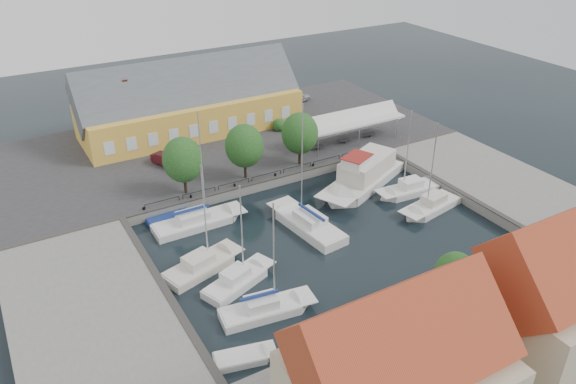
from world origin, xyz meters
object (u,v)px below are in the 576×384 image
object	(u,v)px
car_silver	(298,98)
car_red	(168,160)
trawler	(363,176)
west_boat_a	(197,223)
warehouse	(185,106)
east_boat_a	(408,191)
west_boat_b	(202,267)
launch_sw	(244,359)
launch_nw	(169,221)
east_boat_b	(431,207)
west_boat_d	(265,311)
center_sailboat	(307,225)
tent_canopy	(351,122)
west_boat_c	(238,282)

from	to	relation	value
car_silver	car_red	world-z (taller)	car_red
trawler	west_boat_a	world-z (taller)	west_boat_a
warehouse	east_boat_a	bearing A→B (deg)	-60.40
car_red	west_boat_a	world-z (taller)	west_boat_a
west_boat_a	west_boat_b	size ratio (longest dim) A/B	1.18
launch_sw	launch_nw	xyz separation A→B (m)	(1.67, 20.62, -0.00)
east_boat_b	west_boat_d	distance (m)	23.16
car_silver	trawler	size ratio (longest dim) A/B	0.32
warehouse	car_red	size ratio (longest dim) A/B	6.32
trawler	east_boat_a	world-z (taller)	east_boat_a
west_boat_b	center_sailboat	bearing A→B (deg)	5.54
warehouse	launch_sw	world-z (taller)	warehouse
west_boat_b	warehouse	bearing A→B (deg)	71.33
tent_canopy	launch_sw	distance (m)	38.26
car_red	west_boat_b	xyz separation A→B (m)	(-3.80, -19.36, -1.48)
west_boat_d	launch_nw	size ratio (longest dim) A/B	2.30
east_boat_a	warehouse	bearing A→B (deg)	119.60
car_silver	launch_nw	world-z (taller)	car_silver
east_boat_b	west_boat_d	xyz separation A→B (m)	(-22.45, -5.71, 0.01)
east_boat_a	car_red	bearing A→B (deg)	140.05
east_boat_b	launch_sw	world-z (taller)	east_boat_b
west_boat_b	west_boat_c	distance (m)	3.93
east_boat_a	west_boat_b	xyz separation A→B (m)	(-24.84, -1.74, -0.00)
trawler	launch_sw	bearing A→B (deg)	-143.41
tent_canopy	west_boat_c	size ratio (longest dim) A/B	1.43
west_boat_b	east_boat_b	bearing A→B (deg)	-4.99
west_boat_a	west_boat_c	bearing A→B (deg)	-92.91
east_boat_b	west_boat_b	xyz separation A→B (m)	(-24.57, 2.15, -0.00)
west_boat_d	launch_nw	distance (m)	17.14
center_sailboat	launch_nw	bearing A→B (deg)	144.64
west_boat_c	launch_sw	distance (m)	8.67
center_sailboat	west_boat_d	bearing A→B (deg)	-136.33
east_boat_a	east_boat_b	xyz separation A→B (m)	(-0.28, -3.88, -0.00)
warehouse	car_red	bearing A→B (deg)	-122.50
tent_canopy	west_boat_c	distance (m)	30.57
east_boat_b	launch_sw	size ratio (longest dim) A/B	2.20
car_silver	west_boat_d	size ratio (longest dim) A/B	0.41
car_silver	west_boat_b	bearing A→B (deg)	122.65
west_boat_c	launch_nw	distance (m)	12.75
trawler	west_boat_d	distance (m)	23.98
car_red	west_boat_a	bearing A→B (deg)	-117.94
east_boat_b	west_boat_b	bearing A→B (deg)	175.01
west_boat_b	launch_nw	xyz separation A→B (m)	(0.16, 9.17, -0.17)
car_red	car_silver	bearing A→B (deg)	3.40
car_silver	west_boat_b	size ratio (longest dim) A/B	0.41
tent_canopy	launch_nw	size ratio (longest dim) A/B	3.08
tent_canopy	launch_nw	bearing A→B (deg)	-168.12
east_boat_a	west_boat_d	world-z (taller)	west_boat_d
west_boat_b	west_boat_c	bearing A→B (deg)	-61.89
tent_canopy	car_red	distance (m)	23.00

